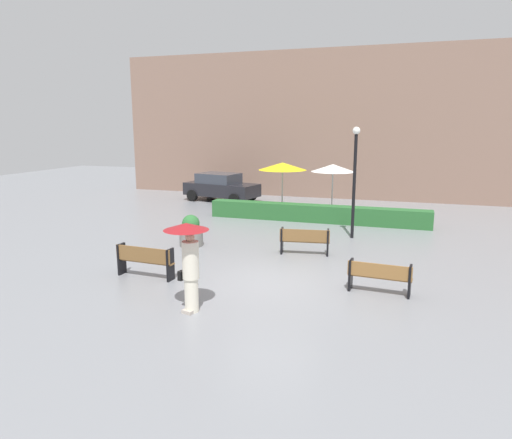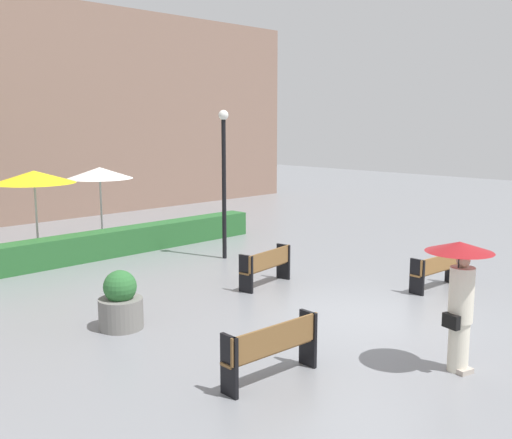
# 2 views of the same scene
# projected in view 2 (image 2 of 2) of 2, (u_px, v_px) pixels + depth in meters

# --- Properties ---
(ground_plane) EXTENTS (60.00, 60.00, 0.00)m
(ground_plane) POSITION_uv_depth(u_px,v_px,m) (364.00, 317.00, 11.99)
(ground_plane) COLOR gray
(bench_near_left) EXTENTS (1.75, 0.43, 0.90)m
(bench_near_left) POSITION_uv_depth(u_px,v_px,m) (273.00, 347.00, 8.96)
(bench_near_left) COLOR brown
(bench_near_left) RESTS_ON ground
(bench_near_right) EXTENTS (1.61, 0.47, 0.81)m
(bench_near_right) POSITION_uv_depth(u_px,v_px,m) (437.00, 269.00, 13.91)
(bench_near_right) COLOR olive
(bench_near_right) RESTS_ON ground
(bench_mid_center) EXTENTS (1.66, 0.60, 0.87)m
(bench_mid_center) POSITION_uv_depth(u_px,v_px,m) (267.00, 265.00, 14.19)
(bench_mid_center) COLOR brown
(bench_mid_center) RESTS_ON ground
(pedestrian_with_umbrella) EXTENTS (1.03, 1.03, 2.07)m
(pedestrian_with_umbrella) POSITION_uv_depth(u_px,v_px,m) (460.00, 286.00, 9.17)
(pedestrian_with_umbrella) COLOR silver
(pedestrian_with_umbrella) RESTS_ON ground
(planter_pot) EXTENTS (0.83, 0.83, 1.12)m
(planter_pot) POSITION_uv_depth(u_px,v_px,m) (121.00, 303.00, 11.26)
(planter_pot) COLOR slate
(planter_pot) RESTS_ON ground
(lamp_post) EXTENTS (0.28, 0.28, 4.17)m
(lamp_post) POSITION_uv_depth(u_px,v_px,m) (224.00, 169.00, 16.70)
(lamp_post) COLOR black
(lamp_post) RESTS_ON ground
(patio_umbrella_yellow) EXTENTS (2.27, 2.27, 2.50)m
(patio_umbrella_yellow) POSITION_uv_depth(u_px,v_px,m) (34.00, 177.00, 16.70)
(patio_umbrella_yellow) COLOR silver
(patio_umbrella_yellow) RESTS_ON ground
(patio_umbrella_white) EXTENTS (2.04, 2.04, 2.45)m
(patio_umbrella_white) POSITION_uv_depth(u_px,v_px,m) (100.00, 173.00, 18.63)
(patio_umbrella_white) COLOR silver
(patio_umbrella_white) RESTS_ON ground
(hedge_strip) EXTENTS (9.77, 0.70, 0.75)m
(hedge_strip) POSITION_uv_depth(u_px,v_px,m) (118.00, 242.00, 17.53)
(hedge_strip) COLOR #28602D
(hedge_strip) RESTS_ON ground
(building_facade) EXTENTS (28.00, 1.20, 8.49)m
(building_facade) POSITION_uv_depth(u_px,v_px,m) (11.00, 111.00, 22.44)
(building_facade) COLOR #846656
(building_facade) RESTS_ON ground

